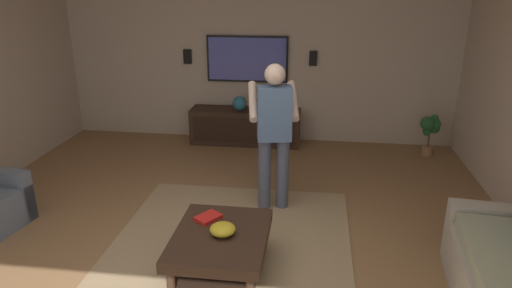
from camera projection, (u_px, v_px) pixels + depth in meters
ground_plane at (205, 269)px, 4.10m from camera, size 8.72×8.72×0.00m
wall_back_tv at (258, 49)px, 7.05m from camera, size 0.10×6.27×2.88m
area_rug at (226, 259)px, 4.23m from camera, size 3.04×2.32×0.01m
coffee_table at (221, 244)px, 3.94m from camera, size 1.00×0.80×0.40m
media_console at (245, 127)px, 7.15m from camera, size 0.45×1.70×0.55m
tv at (247, 59)px, 7.03m from camera, size 0.05×1.26×0.71m
person_standing at (274, 129)px, 4.91m from camera, size 0.60×0.61×1.64m
potted_plant_short at (430, 130)px, 6.59m from camera, size 0.24×0.30×0.62m
bowl at (223, 229)px, 3.88m from camera, size 0.22×0.22×0.10m
remote_white at (222, 230)px, 3.93m from camera, size 0.12×0.15×0.02m
book at (208, 218)px, 4.13m from camera, size 0.27×0.26×0.04m
vase_round at (240, 103)px, 6.99m from camera, size 0.22×0.22×0.22m
wall_speaker_left at (313, 58)px, 6.91m from camera, size 0.06×0.12×0.22m
wall_speaker_right at (188, 56)px, 7.16m from camera, size 0.06×0.12×0.22m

